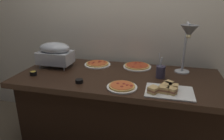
{
  "coord_description": "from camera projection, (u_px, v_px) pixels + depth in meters",
  "views": [
    {
      "loc": [
        0.39,
        -1.77,
        1.46
      ],
      "look_at": [
        -0.06,
        0.0,
        0.81
      ],
      "focal_mm": 32.97,
      "sensor_mm": 36.0,
      "label": 1
    }
  ],
  "objects": [
    {
      "name": "chafing_dish",
      "position": [
        55.0,
        53.0,
        2.13
      ],
      "size": [
        0.34,
        0.23,
        0.26
      ],
      "color": "#B7BABF",
      "rests_on": "buffet_table"
    },
    {
      "name": "sauce_cup_near",
      "position": [
        33.0,
        73.0,
        1.94
      ],
      "size": [
        0.06,
        0.06,
        0.04
      ],
      "color": "black",
      "rests_on": "buffet_table"
    },
    {
      "name": "pizza_plate_front",
      "position": [
        122.0,
        86.0,
        1.67
      ],
      "size": [
        0.25,
        0.25,
        0.03
      ],
      "color": "white",
      "rests_on": "buffet_table"
    },
    {
      "name": "pizza_plate_raised_stand",
      "position": [
        97.0,
        64.0,
        2.23
      ],
      "size": [
        0.28,
        0.28,
        0.03
      ],
      "color": "white",
      "rests_on": "buffet_table"
    },
    {
      "name": "back_wall",
      "position": [
        128.0,
        22.0,
        2.25
      ],
      "size": [
        4.4,
        0.04,
        2.4
      ],
      "primitive_type": "cube",
      "color": "beige",
      "rests_on": "ground_plane"
    },
    {
      "name": "sandwich_platter",
      "position": [
        167.0,
        90.0,
        1.59
      ],
      "size": [
        0.37,
        0.26,
        0.06
      ],
      "color": "white",
      "rests_on": "buffet_table"
    },
    {
      "name": "heat_lamp",
      "position": [
        188.0,
        36.0,
        1.77
      ],
      "size": [
        0.15,
        0.32,
        0.49
      ],
      "color": "#B7BABF",
      "rests_on": "buffet_table"
    },
    {
      "name": "utensil_holder",
      "position": [
        161.0,
        72.0,
        1.87
      ],
      "size": [
        0.08,
        0.08,
        0.23
      ],
      "color": "#383347",
      "rests_on": "buffet_table"
    },
    {
      "name": "buffet_table",
      "position": [
        118.0,
        110.0,
        2.07
      ],
      "size": [
        1.9,
        0.84,
        0.76
      ],
      "color": "black",
      "rests_on": "ground_plane"
    },
    {
      "name": "sauce_cup_far",
      "position": [
        79.0,
        81.0,
        1.77
      ],
      "size": [
        0.07,
        0.07,
        0.03
      ],
      "color": "black",
      "rests_on": "buffet_table"
    },
    {
      "name": "pizza_plate_center",
      "position": [
        137.0,
        66.0,
        2.16
      ],
      "size": [
        0.29,
        0.29,
        0.03
      ],
      "color": "white",
      "rests_on": "buffet_table"
    }
  ]
}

